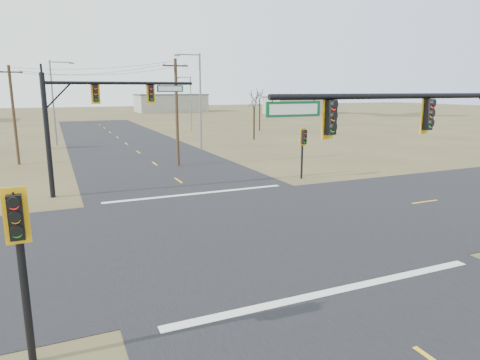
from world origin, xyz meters
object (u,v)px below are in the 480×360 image
at_px(streetlight_a, 198,96).
at_px(utility_pole_near, 177,111).
at_px(mast_arm_near, 432,134).
at_px(utility_pole_far, 14,114).
at_px(pedestal_signal_sw, 19,239).
at_px(pedestal_signal_ne, 304,141).
at_px(streetlight_c, 55,98).
at_px(streetlight_b, 190,100).
at_px(bare_tree_d, 260,95).
at_px(bare_tree_c, 254,98).
at_px(mast_arm_far, 94,108).

bearing_deg(streetlight_a, utility_pole_near, -105.37).
height_order(mast_arm_near, utility_pole_far, utility_pole_far).
relative_size(pedestal_signal_sw, utility_pole_far, 0.52).
distance_m(pedestal_signal_ne, streetlight_c, 33.63).
bearing_deg(utility_pole_far, streetlight_b, 45.96).
xyz_separation_m(streetlight_b, bare_tree_d, (10.54, -4.26, 0.95)).
bearing_deg(pedestal_signal_ne, utility_pole_near, 120.47).
height_order(utility_pole_near, bare_tree_d, utility_pole_near).
distance_m(streetlight_b, bare_tree_c, 15.80).
height_order(mast_arm_near, bare_tree_c, mast_arm_near).
relative_size(utility_pole_near, streetlight_b, 1.06).
xyz_separation_m(utility_pole_far, bare_tree_d, (34.33, 20.34, 1.29)).
height_order(utility_pole_far, bare_tree_c, utility_pole_far).
height_order(streetlight_b, bare_tree_d, streetlight_b).
bearing_deg(streetlight_b, pedestal_signal_ne, -99.86).
distance_m(mast_arm_near, pedestal_signal_ne, 17.32).
bearing_deg(utility_pole_far, pedestal_signal_ne, -37.99).
relative_size(pedestal_signal_ne, utility_pole_near, 0.42).
relative_size(streetlight_c, bare_tree_c, 1.43).
relative_size(streetlight_a, bare_tree_c, 1.51).
distance_m(pedestal_signal_ne, utility_pole_near, 11.91).
bearing_deg(streetlight_a, utility_pole_far, -157.06).
bearing_deg(pedestal_signal_ne, mast_arm_far, 167.43).
distance_m(mast_arm_far, streetlight_b, 42.97).
bearing_deg(streetlight_c, utility_pole_near, -56.55).
bearing_deg(streetlight_a, bare_tree_c, 44.52).
bearing_deg(pedestal_signal_ne, pedestal_signal_sw, -144.16).
height_order(mast_arm_near, pedestal_signal_ne, mast_arm_near).
bearing_deg(streetlight_a, pedestal_signal_sw, -101.64).
height_order(pedestal_signal_sw, bare_tree_d, bare_tree_d).
xyz_separation_m(mast_arm_far, bare_tree_d, (28.75, 34.66, 0.35)).
xyz_separation_m(utility_pole_near, streetlight_b, (10.68, 31.04, 0.10)).
bearing_deg(streetlight_b, mast_arm_far, -119.89).
height_order(mast_arm_far, utility_pole_near, utility_pole_near).
distance_m(pedestal_signal_sw, streetlight_c, 45.85).
height_order(pedestal_signal_ne, pedestal_signal_sw, pedestal_signal_sw).
height_order(pedestal_signal_sw, streetlight_c, streetlight_c).
relative_size(pedestal_signal_ne, streetlight_b, 0.45).
distance_m(mast_arm_near, bare_tree_d, 55.93).
xyz_separation_m(streetlight_a, streetlight_c, (-14.71, 9.99, -0.31)).
height_order(pedestal_signal_sw, utility_pole_far, utility_pole_far).
height_order(mast_arm_far, streetlight_b, streetlight_b).
xyz_separation_m(streetlight_a, bare_tree_d, (16.03, 17.02, -0.08)).
distance_m(pedestal_signal_ne, bare_tree_d, 38.90).
height_order(pedestal_signal_sw, bare_tree_c, bare_tree_c).
bearing_deg(pedestal_signal_ne, streetlight_a, 88.93).
xyz_separation_m(streetlight_c, bare_tree_c, (24.53, -3.88, -0.13)).
bearing_deg(utility_pole_near, streetlight_c, 115.73).
bearing_deg(utility_pole_near, bare_tree_d, 51.60).
relative_size(utility_pole_far, streetlight_a, 0.83).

